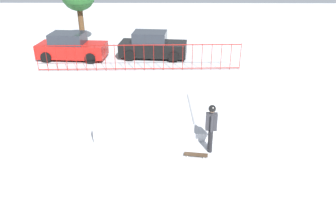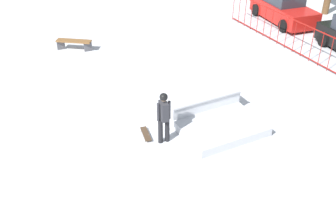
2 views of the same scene
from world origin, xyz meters
TOP-DOWN VIEW (x-y plane):
  - ground_plane at (0.00, 0.00)m, footprint 60.00×60.00m
  - skate_ramp at (1.22, -0.07)m, footprint 5.52×2.87m
  - skater at (3.13, -1.86)m, footprint 0.39×0.44m
  - skateboard at (2.62, -2.26)m, footprint 0.82×0.35m
  - perimeter_fence at (-0.00, 6.30)m, footprint 11.33×0.45m
  - parked_car_red at (-4.35, 8.40)m, footprint 4.21×2.16m
  - parked_car_black at (0.62, 8.73)m, footprint 4.24×2.22m

SIDE VIEW (x-z plane):
  - ground_plane at x=0.00m, z-range 0.00..0.00m
  - skateboard at x=2.62m, z-range 0.03..0.12m
  - skate_ramp at x=1.22m, z-range -0.05..0.69m
  - parked_car_red at x=-4.35m, z-range -0.08..1.52m
  - parked_car_black at x=0.62m, z-range -0.08..1.52m
  - perimeter_fence at x=0.00m, z-range 0.02..1.52m
  - skater at x=3.13m, z-range 0.14..1.87m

